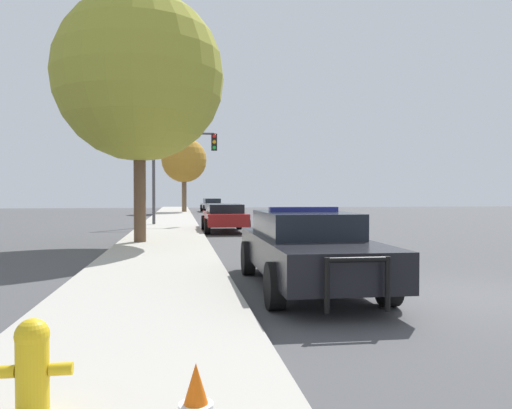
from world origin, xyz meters
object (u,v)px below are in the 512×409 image
traffic_light (180,158)px  tree_sidewalk_far (184,160)px  fire_hydrant (32,365)px  car_background_midblock (224,216)px  car_background_distant (212,205)px  tree_sidewalk_near (139,77)px  police_car (306,246)px

traffic_light → tree_sidewalk_far: size_ratio=0.75×
fire_hydrant → car_background_midblock: (3.07, 18.98, 0.19)m
traffic_light → car_background_midblock: (2.01, -4.04, -2.94)m
tree_sidewalk_far → car_background_distant: bearing=48.4°
tree_sidewalk_near → traffic_light: bearing=82.3°
tree_sidewalk_near → tree_sidewalk_far: bearing=86.5°
fire_hydrant → tree_sidewalk_near: size_ratio=0.09×
fire_hydrant → car_background_midblock: car_background_midblock is taller
car_background_midblock → tree_sidewalk_far: tree_sidewalk_far is taller
car_background_midblock → tree_sidewalk_far: 22.90m
police_car → tree_sidewalk_far: bearing=-86.2°
fire_hydrant → traffic_light: (1.06, 23.02, 3.13)m
tree_sidewalk_far → tree_sidewalk_near: size_ratio=0.80×
fire_hydrant → traffic_light: traffic_light is taller
police_car → car_background_midblock: size_ratio=1.16×
police_car → fire_hydrant: (-3.35, -5.18, -0.25)m
police_car → tree_sidewalk_far: size_ratio=0.82×
tree_sidewalk_near → fire_hydrant: bearing=-88.9°
car_background_distant → tree_sidewalk_far: (-2.65, -2.98, 4.05)m
police_car → traffic_light: bearing=-81.9°
car_background_distant → tree_sidewalk_far: 5.69m
traffic_light → car_background_midblock: traffic_light is taller
police_car → car_background_distant: size_ratio=1.28×
car_background_midblock → tree_sidewalk_near: size_ratio=0.57×
fire_hydrant → tree_sidewalk_near: 14.20m
fire_hydrant → tree_sidewalk_far: tree_sidewalk_far is taller
police_car → car_background_midblock: police_car is taller
traffic_light → car_background_distant: 21.84m
tree_sidewalk_far → tree_sidewalk_near: tree_sidewalk_near is taller
fire_hydrant → car_background_midblock: 19.22m
fire_hydrant → traffic_light: bearing=87.4°
police_car → car_background_distant: 39.26m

